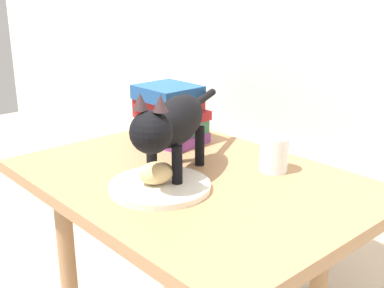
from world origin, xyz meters
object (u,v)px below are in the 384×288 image
(candle_jar, at_px, (274,156))
(cat, at_px, (173,124))
(side_table, at_px, (192,204))
(bread_roll, at_px, (156,173))
(book_stack, at_px, (170,114))
(plate, at_px, (160,186))

(candle_jar, bearing_deg, cat, -120.34)
(side_table, xyz_separation_m, bread_roll, (0.01, -0.11, 0.11))
(bread_roll, relative_size, cat, 0.19)
(side_table, bearing_deg, book_stack, 150.87)
(bread_roll, distance_m, book_stack, 0.35)
(bread_roll, xyz_separation_m, cat, (-0.02, 0.07, 0.09))
(cat, distance_m, candle_jar, 0.26)
(side_table, height_order, cat, cat)
(candle_jar, bearing_deg, book_stack, -174.26)
(plate, relative_size, bread_roll, 2.83)
(side_table, bearing_deg, cat, -113.26)
(side_table, height_order, candle_jar, candle_jar)
(plate, bearing_deg, book_stack, 136.48)
(plate, xyz_separation_m, book_stack, (-0.25, 0.24, 0.07))
(side_table, distance_m, cat, 0.21)
(cat, height_order, candle_jar, cat)
(side_table, relative_size, plate, 3.68)
(bread_roll, xyz_separation_m, book_stack, (-0.25, 0.25, 0.04))
(bread_roll, height_order, book_stack, book_stack)
(bread_roll, xyz_separation_m, candle_jar, (0.10, 0.28, -0.00))
(plate, bearing_deg, bread_roll, -128.87)
(plate, bearing_deg, cat, 114.40)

